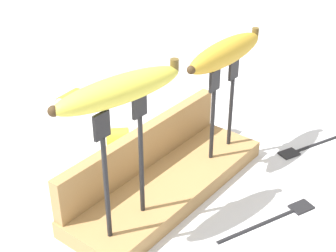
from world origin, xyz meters
TOP-DOWN VIEW (x-y plane):
  - ground_plane at (0.00, 0.00)m, footprint 3.00×3.00m
  - wooden_board at (0.00, 0.00)m, footprint 0.39×0.13m
  - board_backstop at (0.00, 0.05)m, footprint 0.38×0.02m
  - fork_stand_left at (-0.13, -0.02)m, footprint 0.10×0.01m
  - fork_stand_right at (0.13, -0.02)m, footprint 0.08×0.01m
  - banana_raised_left at (-0.13, -0.02)m, footprint 0.20×0.08m
  - banana_raised_right at (0.13, -0.02)m, footprint 0.20×0.05m
  - fork_fallen_near at (0.27, -0.13)m, footprint 0.17×0.08m
  - fork_fallen_far at (0.06, -0.18)m, footprint 0.18×0.08m
  - banana_chunk_near at (0.06, 0.17)m, footprint 0.05×0.06m
  - banana_chunk_far at (0.10, 0.36)m, footprint 0.06×0.04m

SIDE VIEW (x-z plane):
  - ground_plane at x=0.00m, z-range 0.00..0.00m
  - fork_fallen_near at x=0.27m, z-range 0.00..0.01m
  - fork_fallen_far at x=0.06m, z-range 0.00..0.01m
  - wooden_board at x=0.00m, z-range 0.00..0.03m
  - banana_chunk_near at x=0.06m, z-range 0.00..0.04m
  - banana_chunk_far at x=0.10m, z-range 0.00..0.04m
  - board_backstop at x=0.00m, z-range 0.03..0.10m
  - fork_stand_right at x=0.13m, z-range 0.05..0.21m
  - fork_stand_left at x=-0.13m, z-range 0.05..0.25m
  - banana_raised_right at x=0.13m, z-range 0.20..0.24m
  - banana_raised_left at x=-0.13m, z-range 0.23..0.26m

